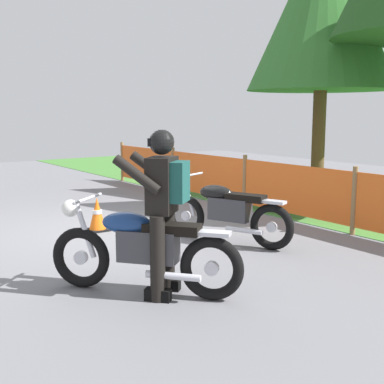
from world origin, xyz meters
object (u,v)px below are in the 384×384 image
object	(u,v)px
motorcycle_trailing	(142,248)
rider_trailing	(163,204)
traffic_cone	(97,215)
motorcycle_lead	(226,211)

from	to	relation	value
motorcycle_trailing	rider_trailing	distance (m)	0.53
motorcycle_trailing	traffic_cone	bearing A→B (deg)	-55.30
motorcycle_lead	rider_trailing	world-z (taller)	rider_trailing
motorcycle_lead	traffic_cone	xyz separation A→B (m)	(-1.75, -1.17, -0.20)
motorcycle_trailing	rider_trailing	xyz separation A→B (m)	(0.17, 0.14, 0.47)
traffic_cone	rider_trailing	bearing A→B (deg)	-12.60
motorcycle_lead	motorcycle_trailing	bearing A→B (deg)	96.34
motorcycle_lead	motorcycle_trailing	world-z (taller)	motorcycle_trailing
motorcycle_trailing	rider_trailing	world-z (taller)	rider_trailing
motorcycle_lead	traffic_cone	distance (m)	2.11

